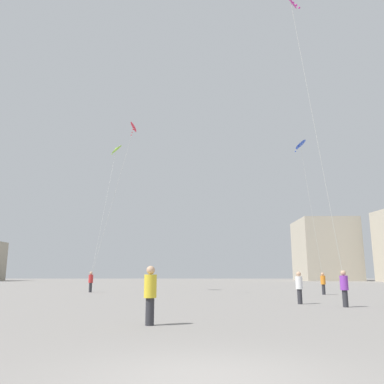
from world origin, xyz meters
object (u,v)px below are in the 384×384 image
Objects in this scene: person_in_yellow at (150,292)px; person_in_white at (299,286)px; person_in_orange at (323,282)px; kite_cobalt_diamond at (300,145)px; kite_crimson_diamond at (133,129)px; person_in_purple at (344,287)px; person_in_red at (91,281)px; building_centre_hall at (325,250)px; kite_magenta_delta at (292,7)px; kite_lime_diamond at (116,149)px.

person_in_yellow is 11.12m from person_in_white.
kite_cobalt_diamond is (-1.87, -2.44, 10.24)m from person_in_orange.
person_in_orange is at bearing 1.26° from kite_crimson_diamond.
person_in_orange is 12.07m from person_in_purple.
kite_cobalt_diamond reaches higher than person_in_white.
person_in_orange is 0.95× the size of person_in_red.
kite_cobalt_diamond is 77.19m from building_centre_hall.
person_in_purple is 20.57m from kite_crimson_diamond.
building_centre_hall reaches higher than kite_cobalt_diamond.
kite_cobalt_diamond is at bearing 73.21° from kite_magenta_delta.
person_in_orange is 0.11× the size of building_centre_hall.
kite_crimson_diamond is 16.67m from kite_magenta_delta.
kite_lime_diamond is 23.08m from kite_magenta_delta.
building_centre_hall is (30.15, 83.79, -6.69)m from kite_magenta_delta.
person_in_yellow is 21.25m from kite_cobalt_diamond.
building_centre_hall is at bearing 60.47° from kite_crimson_diamond.
person_in_purple is at bearing -108.82° from building_centre_hall.
kite_cobalt_diamond is at bearing 67.31° from person_in_purple.
person_in_yellow is 15.46m from kite_magenta_delta.
kite_cobalt_diamond is (9.74, 15.90, 10.19)m from person_in_yellow.
kite_crimson_diamond is at bearing 36.59° from person_in_red.
person_in_yellow is (-11.61, -18.33, 0.05)m from person_in_orange.
person_in_yellow is at bearing -158.18° from person_in_purple.
person_in_red is 13.66m from kite_crimson_diamond.
person_in_yellow is 0.11× the size of building_centre_hall.
person_in_yellow is at bearing -144.73° from kite_magenta_delta.
building_centre_hall is at bearing 69.74° from kite_cobalt_diamond.
kite_magenta_delta is (-2.33, -2.19, 13.44)m from person_in_purple.
kite_cobalt_diamond is at bearing -27.62° from kite_lime_diamond.
person_in_red is at bearing -133.90° from kite_lime_diamond.
kite_cobalt_diamond is (13.08, -2.11, -2.06)m from kite_crimson_diamond.
kite_crimson_diamond is 0.79× the size of building_centre_hall.
person_in_red is 0.11× the size of building_centre_hall.
person_in_orange reaches higher than person_in_white.
person_in_red is 1.07× the size of person_in_white.
kite_magenta_delta reaches higher than kite_cobalt_diamond.
building_centre_hall reaches higher than person_in_purple.
person_in_red is at bearing 92.74° from person_in_yellow.
kite_magenta_delta is at bearing -106.79° from kite_cobalt_diamond.
kite_magenta_delta is (13.57, -18.12, 13.41)m from person_in_red.
person_in_red reaches higher than person_in_purple.
building_centre_hall is at bearing 56.62° from kite_lime_diamond.
kite_lime_diamond is at bearing 112.59° from kite_crimson_diamond.
kite_crimson_diamond is (3.95, -4.56, 12.25)m from person_in_red.
person_in_yellow is at bearing -112.44° from building_centre_hall.
person_in_orange is 1.01× the size of person_in_white.
kite_crimson_diamond reaches higher than kite_cobalt_diamond.
kite_magenta_delta is 89.30m from building_centre_hall.
kite_magenta_delta is (9.62, -13.56, 1.16)m from kite_crimson_diamond.
person_in_white is 0.10× the size of building_centre_hall.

